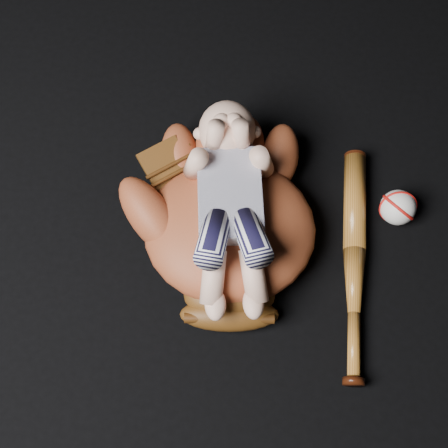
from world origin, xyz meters
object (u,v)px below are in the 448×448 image
object	(u,v)px
newborn_baby	(231,209)
baseball	(398,207)
baseball_glove	(230,226)
baseball_bat	(354,263)

from	to	relation	value
newborn_baby	baseball	distance (m)	0.33
newborn_baby	baseball	size ratio (longest dim) A/B	5.82
baseball_glove	baseball	distance (m)	0.32
newborn_baby	baseball_bat	distance (m)	0.26
baseball	baseball_glove	bearing A→B (deg)	-169.95
baseball_bat	baseball_glove	bearing A→B (deg)	167.35
baseball_glove	baseball_bat	distance (m)	0.24
baseball_bat	baseball	world-z (taller)	baseball
baseball_glove	baseball_bat	xyz separation A→B (m)	(0.23, -0.05, -0.05)
baseball	baseball_bat	bearing A→B (deg)	-129.20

